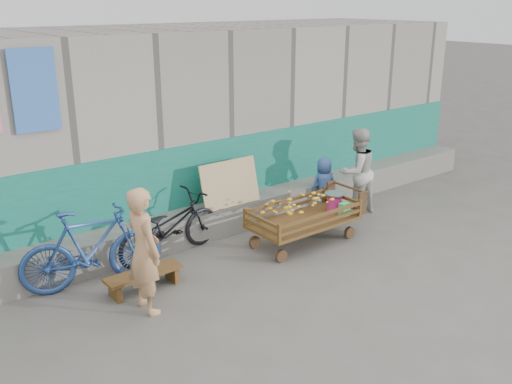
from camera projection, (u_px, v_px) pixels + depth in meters
ground at (316, 294)px, 7.01m from camera, size 80.00×80.00×0.00m
building_wall at (152, 123)px, 9.56m from camera, size 12.00×3.50×3.00m
banana_cart at (302, 211)px, 8.29m from camera, size 1.78×0.81×0.76m
bench at (144, 277)px, 7.05m from camera, size 0.98×0.29×0.24m
vendor_man at (144, 250)px, 6.42m from camera, size 0.36×0.55×1.50m
woman at (357, 171)px, 9.44m from camera, size 0.75×0.60×1.45m
child at (324, 185)px, 9.57m from camera, size 0.52×0.41×0.94m
bicycle_dark at (170, 227)px, 7.90m from camera, size 1.75×0.81×0.88m
bicycle_blue at (91, 248)px, 7.02m from camera, size 1.81×0.87×1.05m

